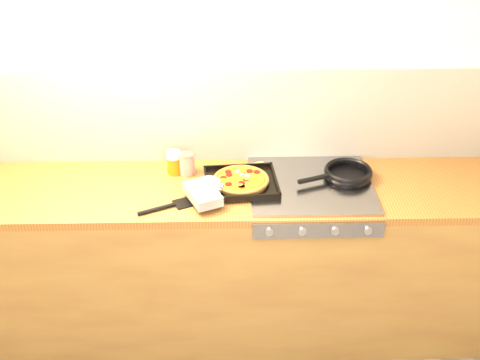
{
  "coord_description": "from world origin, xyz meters",
  "views": [
    {
      "loc": [
        0.04,
        -1.43,
        2.43
      ],
      "look_at": [
        0.1,
        1.08,
        0.95
      ],
      "focal_mm": 45.0,
      "sensor_mm": 36.0,
      "label": 1
    }
  ],
  "objects_px": {
    "pizza_on_tray": "(230,184)",
    "frying_pan": "(347,173)",
    "juice_glass": "(174,163)",
    "tomato_can": "(187,164)"
  },
  "relations": [
    {
      "from": "frying_pan",
      "to": "juice_glass",
      "type": "relative_size",
      "value": 3.43
    },
    {
      "from": "pizza_on_tray",
      "to": "frying_pan",
      "type": "xyz_separation_m",
      "value": [
        0.59,
        0.09,
        -0.0
      ]
    },
    {
      "from": "tomato_can",
      "to": "juice_glass",
      "type": "distance_m",
      "value": 0.07
    },
    {
      "from": "pizza_on_tray",
      "to": "tomato_can",
      "type": "xyz_separation_m",
      "value": [
        -0.22,
        0.17,
        0.02
      ]
    },
    {
      "from": "tomato_can",
      "to": "juice_glass",
      "type": "height_order",
      "value": "juice_glass"
    },
    {
      "from": "pizza_on_tray",
      "to": "tomato_can",
      "type": "distance_m",
      "value": 0.28
    },
    {
      "from": "pizza_on_tray",
      "to": "frying_pan",
      "type": "bearing_deg",
      "value": 9.21
    },
    {
      "from": "pizza_on_tray",
      "to": "juice_glass",
      "type": "relative_size",
      "value": 3.84
    },
    {
      "from": "frying_pan",
      "to": "tomato_can",
      "type": "relative_size",
      "value": 3.66
    },
    {
      "from": "pizza_on_tray",
      "to": "juice_glass",
      "type": "bearing_deg",
      "value": 148.01
    }
  ]
}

